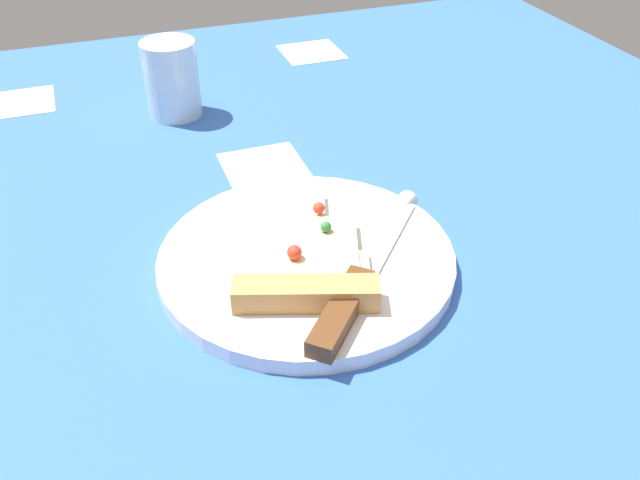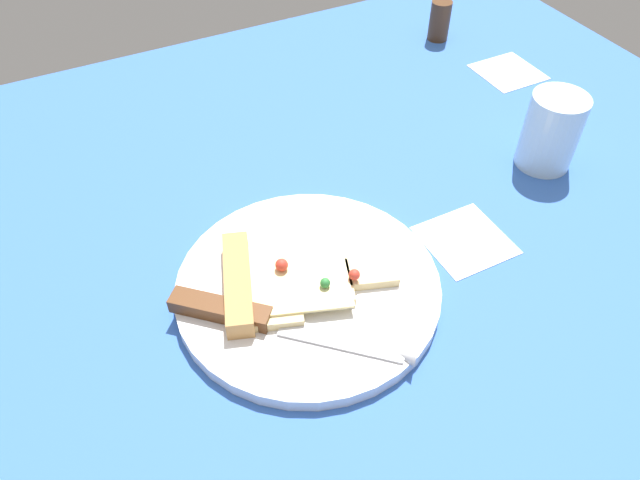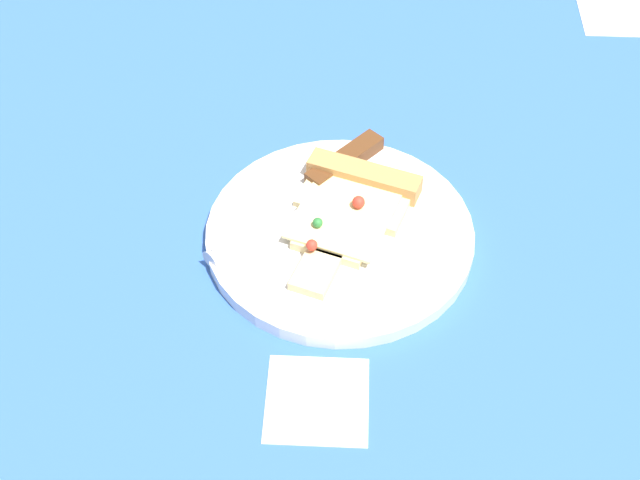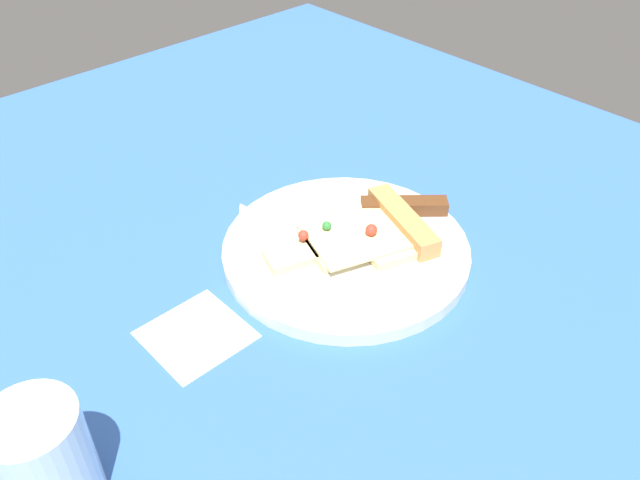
{
  "view_description": "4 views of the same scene",
  "coord_description": "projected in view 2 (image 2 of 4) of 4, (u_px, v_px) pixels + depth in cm",
  "views": [
    {
      "loc": [
        -19.51,
        -53.23,
        38.47
      ],
      "look_at": [
        -2.92,
        -7.51,
        2.78
      ],
      "focal_mm": 37.62,
      "sensor_mm": 36.0,
      "label": 1
    },
    {
      "loc": [
        31.26,
        -24.07,
        48.35
      ],
      "look_at": [
        -7.59,
        -4.22,
        3.14
      ],
      "focal_mm": 33.66,
      "sensor_mm": 36.0,
      "label": 2
    },
    {
      "loc": [
        -5.04,
        53.33,
        67.61
      ],
      "look_at": [
        -2.35,
        -3.67,
        4.0
      ],
      "focal_mm": 50.18,
      "sensor_mm": 36.0,
      "label": 3
    },
    {
      "loc": [
        -42.69,
        32.6,
        45.95
      ],
      "look_at": [
        -3.7,
        -3.91,
        3.79
      ],
      "focal_mm": 36.53,
      "sensor_mm": 36.0,
      "label": 4
    }
  ],
  "objects": [
    {
      "name": "ground_plane",
      "position": [
        389.0,
        304.0,
        0.63
      ],
      "size": [
        121.39,
        121.39,
        3.0
      ],
      "color": "#3360B7",
      "rests_on": "ground"
    },
    {
      "name": "drinking_glass",
      "position": [
        551.0,
        131.0,
        0.73
      ],
      "size": [
        6.86,
        6.86,
        9.62
      ],
      "primitive_type": "cylinder",
      "color": "silver",
      "rests_on": "ground_plane"
    },
    {
      "name": "plate",
      "position": [
        308.0,
        287.0,
        0.61
      ],
      "size": [
        27.01,
        27.01,
        1.56
      ],
      "primitive_type": "cylinder",
      "color": "silver",
      "rests_on": "ground_plane"
    },
    {
      "name": "pepper_shaker",
      "position": [
        440.0,
        21.0,
        0.97
      ],
      "size": [
        3.32,
        3.32,
        6.28
      ],
      "primitive_type": "cylinder",
      "color": "#4C2D19",
      "rests_on": "ground_plane"
    },
    {
      "name": "knife",
      "position": [
        266.0,
        321.0,
        0.57
      ],
      "size": [
        17.7,
        19.17,
        2.45
      ],
      "rotation": [
        0.0,
        0.0,
        5.55
      ],
      "color": "silver",
      "rests_on": "plate"
    },
    {
      "name": "pizza_slice",
      "position": [
        282.0,
        280.0,
        0.6
      ],
      "size": [
        14.05,
        19.0,
        2.61
      ],
      "rotation": [
        0.0,
        0.0,
        5.95
      ],
      "color": "beige",
      "rests_on": "plate"
    }
  ]
}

